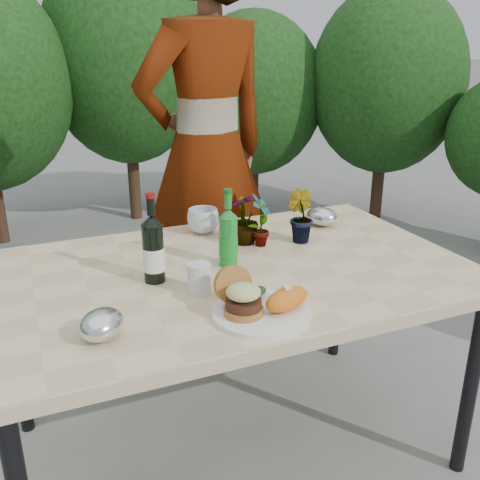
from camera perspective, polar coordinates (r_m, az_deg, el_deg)
name	(u,v)px	position (r m, az deg, el deg)	size (l,w,h in m)	color
ground	(232,447)	(2.21, -0.86, -21.18)	(80.00, 80.00, 0.00)	slate
patio_table	(231,284)	(1.83, -0.98, -4.71)	(1.60, 1.00, 0.75)	beige
shrub_hedge	(138,104)	(3.38, -10.85, 14.02)	(6.87, 5.03, 2.22)	#382316
dinner_plate	(261,313)	(1.51, 2.30, -7.76)	(0.28, 0.28, 0.01)	white
burger_stack	(241,296)	(1.48, 0.08, -6.03)	(0.11, 0.16, 0.11)	#B7722D
sweet_potato	(287,299)	(1.50, 5.02, -6.30)	(0.15, 0.08, 0.06)	orange
grilled_veg	(254,292)	(1.58, 1.45, -5.54)	(0.08, 0.05, 0.03)	olive
wine_bottle	(153,250)	(1.70, -9.23, -1.05)	(0.07, 0.07, 0.29)	black
sparkling_water	(228,238)	(1.80, -1.26, 0.20)	(0.06, 0.06, 0.27)	#178229
plastic_cup	(200,279)	(1.62, -4.34, -4.12)	(0.07, 0.07, 0.10)	silver
seedling_left	(261,221)	(1.97, 2.25, 2.08)	(0.10, 0.07, 0.20)	#1C511C
seedling_mid	(300,216)	(2.03, 6.39, 2.54)	(0.11, 0.09, 0.20)	#215C1F
seedling_right	(244,218)	(2.00, 0.45, 2.32)	(0.11, 0.11, 0.19)	#275E20
blue_bowl	(203,221)	(2.13, -3.96, 2.06)	(0.12, 0.12, 0.10)	silver
foil_packet_left	(102,324)	(1.43, -14.53, -8.71)	(0.13, 0.11, 0.08)	silver
foil_packet_right	(322,216)	(2.24, 8.71, 2.50)	(0.13, 0.11, 0.08)	silver
person	(207,153)	(2.52, -3.56, 9.20)	(0.72, 0.47, 1.96)	#A26C51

